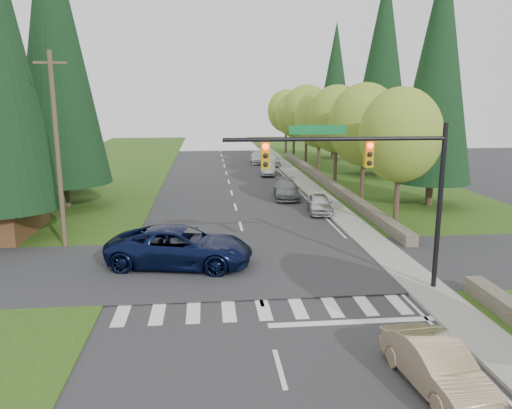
{
  "coord_description": "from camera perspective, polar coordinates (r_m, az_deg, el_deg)",
  "views": [
    {
      "loc": [
        -1.99,
        -14.06,
        7.75
      ],
      "look_at": [
        0.27,
        8.78,
        2.8
      ],
      "focal_mm": 35.0,
      "sensor_mm": 36.0,
      "label": 1
    }
  ],
  "objects": [
    {
      "name": "ground",
      "position": [
        16.18,
        2.19,
        -16.46
      ],
      "size": [
        120.0,
        120.0,
        0.0
      ],
      "primitive_type": "plane",
      "color": "#28282B",
      "rests_on": "ground"
    },
    {
      "name": "grass_east",
      "position": [
        38.01,
        17.7,
        -0.14
      ],
      "size": [
        14.0,
        110.0,
        0.06
      ],
      "primitive_type": "cube",
      "color": "#2D4B14",
      "rests_on": "ground"
    },
    {
      "name": "grass_west",
      "position": [
        36.62,
        -23.02,
        -0.99
      ],
      "size": [
        14.0,
        110.0,
        0.06
      ],
      "primitive_type": "cube",
      "color": "#2D4B14",
      "rests_on": "ground"
    },
    {
      "name": "cross_street",
      "position": [
        23.47,
        -0.48,
        -7.12
      ],
      "size": [
        120.0,
        8.0,
        0.1
      ],
      "primitive_type": "cube",
      "color": "#28282B",
      "rests_on": "ground"
    },
    {
      "name": "sidewalk_east",
      "position": [
        37.93,
        8.02,
        0.35
      ],
      "size": [
        1.8,
        80.0,
        0.13
      ],
      "primitive_type": "cube",
      "color": "gray",
      "rests_on": "ground"
    },
    {
      "name": "curb_east",
      "position": [
        37.74,
        6.76,
        0.33
      ],
      "size": [
        0.2,
        80.0,
        0.13
      ],
      "primitive_type": "cube",
      "color": "gray",
      "rests_on": "ground"
    },
    {
      "name": "stone_wall_north",
      "position": [
        45.92,
        7.76,
        2.78
      ],
      "size": [
        0.7,
        40.0,
        0.7
      ],
      "primitive_type": "cube",
      "color": "#4C4438",
      "rests_on": "ground"
    },
    {
      "name": "traffic_signal",
      "position": [
        19.81,
        13.15,
        3.83
      ],
      "size": [
        8.7,
        0.37,
        6.8
      ],
      "color": "black",
      "rests_on": "ground"
    },
    {
      "name": "utility_pole",
      "position": [
        27.25,
        -21.75,
        5.81
      ],
      "size": [
        1.6,
        0.24,
        10.0
      ],
      "color": "#473828",
      "rests_on": "ground"
    },
    {
      "name": "decid_tree_0",
      "position": [
        30.29,
        16.18,
        7.62
      ],
      "size": [
        4.8,
        4.8,
        8.37
      ],
      "color": "#38281C",
      "rests_on": "ground"
    },
    {
      "name": "decid_tree_1",
      "position": [
        36.89,
        12.32,
        8.86
      ],
      "size": [
        5.2,
        5.2,
        8.8
      ],
      "color": "#38281C",
      "rests_on": "ground"
    },
    {
      "name": "decid_tree_2",
      "position": [
        43.54,
        9.23,
        9.61
      ],
      "size": [
        5.0,
        5.0,
        8.82
      ],
      "color": "#38281C",
      "rests_on": "ground"
    },
    {
      "name": "decid_tree_3",
      "position": [
        50.36,
        7.28,
        9.69
      ],
      "size": [
        5.0,
        5.0,
        8.55
      ],
      "color": "#38281C",
      "rests_on": "ground"
    },
    {
      "name": "decid_tree_4",
      "position": [
        57.21,
        5.82,
        10.41
      ],
      "size": [
        5.4,
        5.4,
        9.18
      ],
      "color": "#38281C",
      "rests_on": "ground"
    },
    {
      "name": "decid_tree_5",
      "position": [
        64.07,
        4.38,
        10.14
      ],
      "size": [
        4.8,
        4.8,
        8.3
      ],
      "color": "#38281C",
      "rests_on": "ground"
    },
    {
      "name": "decid_tree_6",
      "position": [
        70.97,
        3.47,
        10.62
      ],
      "size": [
        5.2,
        5.2,
        8.86
      ],
      "color": "#38281C",
      "rests_on": "ground"
    },
    {
      "name": "conifer_w_c",
      "position": [
        37.59,
        -22.06,
        16.72
      ],
      "size": [
        6.46,
        6.46,
        20.8
      ],
      "color": "#38281C",
      "rests_on": "ground"
    },
    {
      "name": "conifer_w_e",
      "position": [
        43.82,
        -22.32,
        14.61
      ],
      "size": [
        5.78,
        5.78,
        18.8
      ],
      "color": "#38281C",
      "rests_on": "ground"
    },
    {
      "name": "conifer_e_a",
      "position": [
        37.68,
        20.13,
        14.55
      ],
      "size": [
        5.44,
        5.44,
        17.8
      ],
      "color": "#38281C",
      "rests_on": "ground"
    },
    {
      "name": "conifer_e_b",
      "position": [
        51.07,
        14.29,
        15.22
      ],
      "size": [
        6.12,
        6.12,
        19.8
      ],
      "color": "#38281C",
      "rests_on": "ground"
    },
    {
      "name": "conifer_e_c",
      "position": [
        64.11,
        9.03,
        13.39
      ],
      "size": [
        5.1,
        5.1,
        16.8
      ],
      "color": "#38281C",
      "rests_on": "ground"
    },
    {
      "name": "sedan_champagne",
      "position": [
        14.94,
        19.93,
        -16.89
      ],
      "size": [
        1.87,
        4.2,
        1.34
      ],
      "primitive_type": "imported",
      "rotation": [
        0.0,
        0.0,
        0.11
      ],
      "color": "#D6B78E",
      "rests_on": "ground"
    },
    {
      "name": "suv_navy",
      "position": [
        23.55,
        -8.61,
        -4.81
      ],
      "size": [
        7.16,
        4.33,
        1.86
      ],
      "primitive_type": "imported",
      "rotation": [
        0.0,
        0.0,
        1.37
      ],
      "color": "#0A1235",
      "rests_on": "ground"
    },
    {
      "name": "parked_car_a",
      "position": [
        34.24,
        7.27,
        0.1
      ],
      "size": [
        1.91,
        3.94,
        1.3
      ],
      "primitive_type": "imported",
      "rotation": [
        0.0,
        0.0,
        -0.1
      ],
      "color": "silver",
      "rests_on": "ground"
    },
    {
      "name": "parked_car_b",
      "position": [
        39.14,
        3.53,
        1.75
      ],
      "size": [
        2.32,
        4.88,
        1.37
      ],
      "primitive_type": "imported",
      "rotation": [
        0.0,
        0.0,
        -0.08
      ],
      "color": "slate",
      "rests_on": "ground"
    },
    {
      "name": "parked_car_c",
      "position": [
        50.75,
        1.4,
        4.14
      ],
      "size": [
        1.92,
        4.23,
        1.35
      ],
      "primitive_type": "imported",
      "rotation": [
        0.0,
        0.0,
        -0.12
      ],
      "color": "#AFAFB4",
      "rests_on": "ground"
    },
    {
      "name": "parked_car_d",
      "position": [
        57.59,
        1.83,
        5.13
      ],
      "size": [
        1.7,
        4.13,
        1.4
      ],
      "primitive_type": "imported",
      "rotation": [
        0.0,
        0.0,
        -0.01
      ],
      "color": "white",
      "rests_on": "ground"
    },
    {
      "name": "parked_car_e",
      "position": [
        60.03,
        0.3,
        5.38
      ],
      "size": [
        2.04,
        4.61,
        1.32
      ],
      "primitive_type": "imported",
      "rotation": [
        0.0,
        0.0,
        -0.04
      ],
      "color": "silver",
      "rests_on": "ground"
    }
  ]
}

